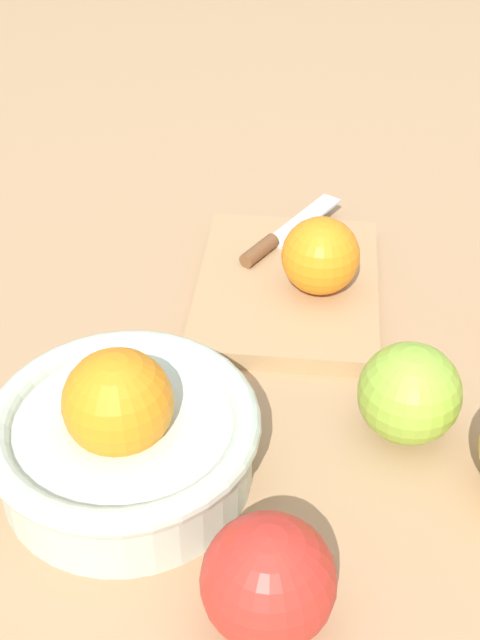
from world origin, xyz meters
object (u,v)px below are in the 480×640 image
apple_front_center (409,393)px  knife (279,237)px  cutting_board (288,287)px  orange_on_board (321,256)px  bowl (124,435)px  apple_mid_left (268,581)px

apple_front_center → knife: bearing=36.4°
cutting_board → knife: bearing=21.6°
orange_on_board → knife: 0.09m
bowl → apple_mid_left: (-0.08, -0.12, 0.00)m
knife → apple_front_center: bearing=-143.6°
cutting_board → orange_on_board: orange_on_board is taller
bowl → apple_mid_left: size_ratio=2.36×
apple_front_center → cutting_board: bearing=41.4°
knife → apple_front_center: size_ratio=2.01×
orange_on_board → apple_mid_left: size_ratio=0.86×
orange_on_board → cutting_board: bearing=81.4°
knife → apple_mid_left: size_ratio=1.91×
bowl → orange_on_board: (0.24, -0.09, 0.01)m
cutting_board → apple_front_center: apple_front_center is taller
bowl → orange_on_board: 0.25m
bowl → apple_mid_left: bearing=-124.0°
cutting_board → orange_on_board: size_ratio=3.16×
orange_on_board → apple_mid_left: bearing=-173.0°
bowl → orange_on_board: bowl is taller
bowl → apple_mid_left: 0.15m
cutting_board → knife: size_ratio=1.42×
apple_front_center → apple_mid_left: bearing=162.7°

